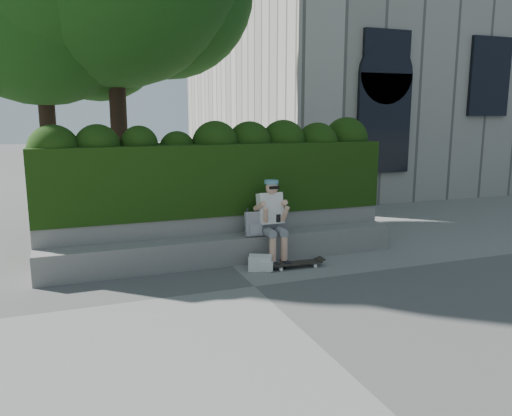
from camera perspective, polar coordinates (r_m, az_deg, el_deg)
name	(u,v)px	position (r m, az deg, el deg)	size (l,w,h in m)	color
ground	(254,286)	(7.28, -0.19, -8.95)	(80.00, 80.00, 0.00)	slate
bench_ledge	(228,250)	(8.34, -3.19, -4.78)	(6.00, 0.45, 0.45)	gray
planter_wall	(220,235)	(8.75, -4.13, -3.05)	(6.00, 0.50, 0.75)	gray
hedge	(216,178)	(8.78, -4.63, 3.47)	(6.00, 1.00, 1.20)	black
person	(272,218)	(8.28, 1.78, -1.13)	(0.40, 0.76, 1.38)	slate
skateboard	(296,263)	(8.13, 4.61, -6.32)	(0.86, 0.24, 0.09)	black
backpack_plaid	(254,224)	(8.28, -0.28, -1.83)	(0.28, 0.15, 0.41)	#B8B8BE
backpack_ground	(260,263)	(7.98, 0.48, -6.29)	(0.36, 0.25, 0.23)	silver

